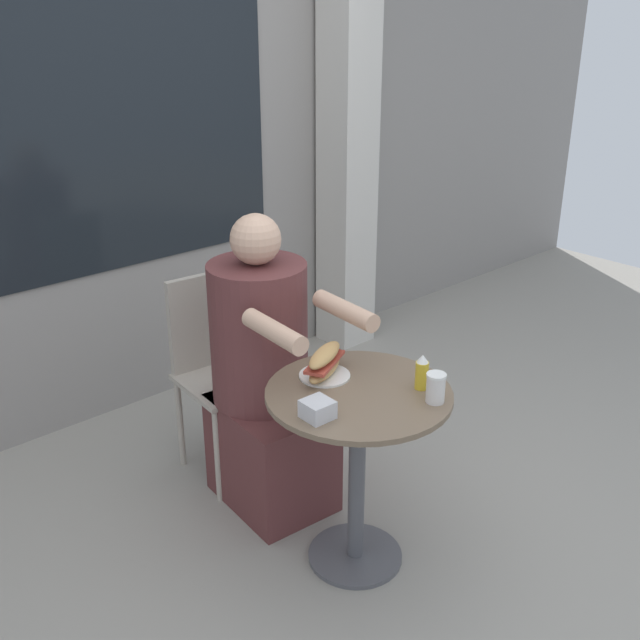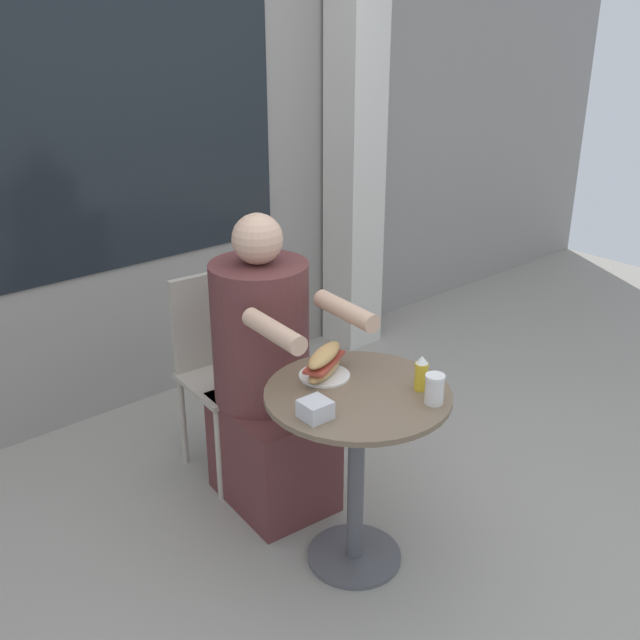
% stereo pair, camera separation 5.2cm
% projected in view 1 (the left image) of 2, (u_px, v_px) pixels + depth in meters
% --- Properties ---
extents(ground_plane, '(8.00, 8.00, 0.00)m').
position_uv_depth(ground_plane, '(355.00, 557.00, 2.81)').
color(ground_plane, gray).
extents(storefront_wall, '(8.00, 0.09, 2.80)m').
position_uv_depth(storefront_wall, '(105.00, 126.00, 3.39)').
color(storefront_wall, gray).
rests_on(storefront_wall, ground_plane).
extents(lattice_pillar, '(0.25, 0.25, 2.40)m').
position_uv_depth(lattice_pillar, '(348.00, 143.00, 4.18)').
color(lattice_pillar, beige).
rests_on(lattice_pillar, ground_plane).
extents(cafe_table, '(0.64, 0.64, 0.71)m').
position_uv_depth(cafe_table, '(358.00, 440.00, 2.61)').
color(cafe_table, brown).
rests_on(cafe_table, ground_plane).
extents(diner_chair, '(0.41, 0.41, 0.87)m').
position_uv_depth(diner_chair, '(218.00, 356.00, 3.21)').
color(diner_chair, '#ADA393').
rests_on(diner_chair, ground_plane).
extents(seated_diner, '(0.43, 0.70, 1.21)m').
position_uv_depth(seated_diner, '(266.00, 385.00, 2.97)').
color(seated_diner, brown).
rests_on(seated_diner, ground_plane).
extents(sandwich_on_plate, '(0.24, 0.18, 0.11)m').
position_uv_depth(sandwich_on_plate, '(325.00, 364.00, 2.62)').
color(sandwich_on_plate, white).
rests_on(sandwich_on_plate, cafe_table).
extents(drink_cup, '(0.07, 0.07, 0.10)m').
position_uv_depth(drink_cup, '(436.00, 388.00, 2.45)').
color(drink_cup, silver).
rests_on(drink_cup, cafe_table).
extents(napkin_box, '(0.09, 0.09, 0.06)m').
position_uv_depth(napkin_box, '(318.00, 409.00, 2.36)').
color(napkin_box, silver).
rests_on(napkin_box, cafe_table).
extents(condiment_bottle, '(0.05, 0.05, 0.13)m').
position_uv_depth(condiment_bottle, '(422.00, 372.00, 2.53)').
color(condiment_bottle, gold).
rests_on(condiment_bottle, cafe_table).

